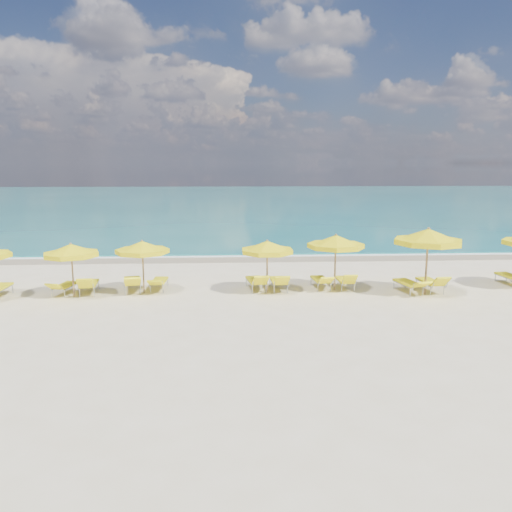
{
  "coord_description": "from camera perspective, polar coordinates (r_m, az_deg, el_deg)",
  "views": [
    {
      "loc": [
        -1.07,
        -18.71,
        4.97
      ],
      "look_at": [
        0.0,
        1.5,
        1.2
      ],
      "focal_mm": 35.0,
      "sensor_mm": 36.0,
      "label": 1
    }
  ],
  "objects": [
    {
      "name": "lounger_4_left",
      "position": [
        20.3,
        7.4,
        -3.11
      ],
      "size": [
        0.7,
        1.75,
        0.71
      ],
      "rotation": [
        0.0,
        0.0,
        0.08
      ],
      "color": "#A5A8AD",
      "rests_on": "ground"
    },
    {
      "name": "umbrella_2",
      "position": [
        19.61,
        -12.87,
        0.93
      ],
      "size": [
        2.24,
        2.24,
        2.09
      ],
      "rotation": [
        0.0,
        0.0,
        0.09
      ],
      "color": "#9B784D",
      "rests_on": "ground"
    },
    {
      "name": "lounger_1_left",
      "position": [
        20.64,
        -20.99,
        -3.54
      ],
      "size": [
        0.83,
        1.7,
        0.66
      ],
      "rotation": [
        0.0,
        0.0,
        -0.2
      ],
      "color": "#A5A8AD",
      "rests_on": "ground"
    },
    {
      "name": "lounger_2_right",
      "position": [
        20.26,
        -11.02,
        -3.25
      ],
      "size": [
        0.62,
        1.76,
        0.65
      ],
      "rotation": [
        0.0,
        0.0,
        -0.04
      ],
      "color": "#A5A8AD",
      "rests_on": "ground"
    },
    {
      "name": "lounger_5_left",
      "position": [
        20.36,
        17.06,
        -3.41
      ],
      "size": [
        0.97,
        1.94,
        0.71
      ],
      "rotation": [
        0.0,
        0.0,
        0.21
      ],
      "color": "#A5A8AD",
      "rests_on": "ground"
    },
    {
      "name": "lounger_1_right",
      "position": [
        20.41,
        -18.54,
        -3.46
      ],
      "size": [
        0.79,
        1.81,
        0.83
      ],
      "rotation": [
        0.0,
        0.0,
        0.12
      ],
      "color": "#A5A8AD",
      "rests_on": "ground"
    },
    {
      "name": "whitecap_far",
      "position": [
        43.94,
        8.93,
        3.94
      ],
      "size": [
        18.0,
        0.3,
        0.05
      ],
      "primitive_type": "cube",
      "color": "white",
      "rests_on": "ground"
    },
    {
      "name": "wet_sand_band",
      "position": [
        26.6,
        -0.67,
        -0.21
      ],
      "size": [
        120.0,
        2.6,
        0.01
      ],
      "primitive_type": "cube",
      "color": "tan",
      "rests_on": "ground"
    },
    {
      "name": "lounger_3_left",
      "position": [
        19.85,
        0.01,
        -3.27
      ],
      "size": [
        0.88,
        1.88,
        0.83
      ],
      "rotation": [
        0.0,
        0.0,
        0.16
      ],
      "color": "#A5A8AD",
      "rests_on": "ground"
    },
    {
      "name": "umbrella_5",
      "position": [
        19.91,
        19.08,
        2.05
      ],
      "size": [
        2.68,
        2.68,
        2.61
      ],
      "rotation": [
        0.0,
        0.0,
        -0.04
      ],
      "color": "#9B784D",
      "rests_on": "ground"
    },
    {
      "name": "whitecap_near",
      "position": [
        36.39,
        -10.8,
        2.52
      ],
      "size": [
        14.0,
        0.36,
        0.05
      ],
      "primitive_type": "cube",
      "color": "white",
      "rests_on": "ground"
    },
    {
      "name": "lounger_3_right",
      "position": [
        19.88,
        2.61,
        -3.28
      ],
      "size": [
        0.68,
        1.78,
        0.82
      ],
      "rotation": [
        0.0,
        0.0,
        0.05
      ],
      "color": "#A5A8AD",
      "rests_on": "ground"
    },
    {
      "name": "ground_plane",
      "position": [
        19.39,
        0.23,
        -4.3
      ],
      "size": [
        120.0,
        120.0,
        0.0
      ],
      "primitive_type": "plane",
      "color": "beige"
    },
    {
      "name": "lounger_4_right",
      "position": [
        20.39,
        10.09,
        -3.12
      ],
      "size": [
        0.61,
        1.64,
        0.8
      ],
      "rotation": [
        0.0,
        0.0,
        0.02
      ],
      "color": "#A5A8AD",
      "rests_on": "ground"
    },
    {
      "name": "ocean",
      "position": [
        66.9,
        -2.11,
        6.29
      ],
      "size": [
        120.0,
        80.0,
        0.3
      ],
      "primitive_type": "cube",
      "color": "#126666",
      "rests_on": "ground"
    },
    {
      "name": "lounger_5_right",
      "position": [
        20.85,
        19.3,
        -3.21
      ],
      "size": [
        0.75,
        1.82,
        0.83
      ],
      "rotation": [
        0.0,
        0.0,
        0.09
      ],
      "color": "#A5A8AD",
      "rests_on": "ground"
    },
    {
      "name": "umbrella_4",
      "position": [
        19.76,
        9.11,
        1.59
      ],
      "size": [
        2.58,
        2.58,
        2.27
      ],
      "rotation": [
        0.0,
        0.0,
        -0.17
      ],
      "color": "#9B784D",
      "rests_on": "ground"
    },
    {
      "name": "umbrella_3",
      "position": [
        19.17,
        1.29,
        0.98
      ],
      "size": [
        2.71,
        2.71,
        2.09
      ],
      "rotation": [
        0.0,
        0.0,
        0.4
      ],
      "color": "#9B784D",
      "rests_on": "ground"
    },
    {
      "name": "lounger_6_left",
      "position": [
        23.23,
        27.09,
        -2.43
      ],
      "size": [
        0.77,
        1.82,
        0.75
      ],
      "rotation": [
        0.0,
        0.0,
        0.11
      ],
      "color": "#A5A8AD",
      "rests_on": "ground"
    },
    {
      "name": "foam_line",
      "position": [
        27.38,
        -0.74,
        0.1
      ],
      "size": [
        120.0,
        1.2,
        0.03
      ],
      "primitive_type": "cube",
      "color": "white",
      "rests_on": "ground"
    },
    {
      "name": "lounger_2_left",
      "position": [
        20.27,
        -13.94,
        -3.28
      ],
      "size": [
        1.01,
        2.01,
        0.82
      ],
      "rotation": [
        0.0,
        0.0,
        0.2
      ],
      "color": "#A5A8AD",
      "rests_on": "ground"
    },
    {
      "name": "umbrella_1",
      "position": [
        19.72,
        -20.38,
        0.56
      ],
      "size": [
        2.19,
        2.19,
        2.08
      ],
      "rotation": [
        0.0,
        0.0,
        -0.07
      ],
      "color": "#9B784D",
      "rests_on": "ground"
    }
  ]
}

